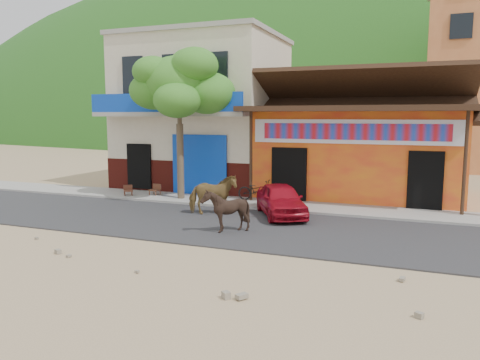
% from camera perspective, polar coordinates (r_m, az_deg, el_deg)
% --- Properties ---
extents(ground, '(120.00, 120.00, 0.00)m').
position_cam_1_polar(ground, '(12.13, -1.00, -8.59)').
color(ground, '#9E825B').
rests_on(ground, ground).
extents(road, '(60.00, 5.00, 0.04)m').
position_cam_1_polar(road, '(14.40, 2.78, -5.89)').
color(road, '#28282B').
rests_on(road, ground).
extents(sidewalk, '(60.00, 2.00, 0.12)m').
position_cam_1_polar(sidewalk, '(17.67, 6.38, -3.22)').
color(sidewalk, gray).
rests_on(sidewalk, ground).
extents(dance_club, '(8.00, 6.00, 3.60)m').
position_cam_1_polar(dance_club, '(20.98, 14.58, 3.11)').
color(dance_club, orange).
rests_on(dance_club, ground).
extents(cafe_building, '(7.00, 6.00, 7.00)m').
position_cam_1_polar(cafe_building, '(23.02, -4.33, 7.97)').
color(cafe_building, beige).
rests_on(cafe_building, ground).
extents(hillside, '(100.00, 40.00, 24.00)m').
position_cam_1_polar(hillside, '(81.35, 18.51, 13.47)').
color(hillside, '#194C14').
rests_on(hillside, ground).
extents(tree, '(3.00, 3.00, 6.00)m').
position_cam_1_polar(tree, '(18.87, -7.36, 6.82)').
color(tree, '#2D721E').
rests_on(tree, sidewalk).
extents(cow_tan, '(1.81, 1.39, 1.39)m').
position_cam_1_polar(cow_tan, '(16.17, -3.34, -1.78)').
color(cow_tan, brown).
rests_on(cow_tan, road).
extents(cow_dark, '(1.21, 1.09, 1.29)m').
position_cam_1_polar(cow_dark, '(13.72, -1.76, -3.73)').
color(cow_dark, black).
rests_on(cow_dark, road).
extents(red_car, '(2.73, 3.48, 1.11)m').
position_cam_1_polar(red_car, '(16.01, 4.99, -2.40)').
color(red_car, maroon).
rests_on(red_car, road).
extents(scooter, '(1.59, 0.56, 0.83)m').
position_cam_1_polar(scooter, '(18.31, 2.12, -1.27)').
color(scooter, black).
rests_on(scooter, sidewalk).
extents(cafe_chair_left, '(0.43, 0.43, 0.85)m').
position_cam_1_polar(cafe_chair_left, '(20.02, -10.37, -0.59)').
color(cafe_chair_left, '#4F271A').
rests_on(cafe_chair_left, sidewalk).
extents(cafe_chair_right, '(0.52, 0.52, 0.80)m').
position_cam_1_polar(cafe_chair_right, '(20.15, -13.49, -0.71)').
color(cafe_chair_right, '#4E281A').
rests_on(cafe_chair_right, sidewalk).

